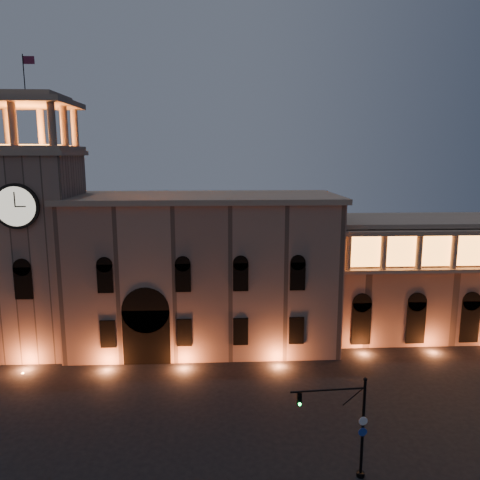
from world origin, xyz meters
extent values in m
plane|color=black|center=(0.00, 0.00, 0.00)|extent=(160.00, 160.00, 0.00)
cube|color=#886959|center=(-2.00, 22.00, 8.50)|extent=(30.00, 12.00, 17.00)
cube|color=gray|center=(-2.00, 22.00, 17.30)|extent=(30.80, 12.80, 0.60)
cube|color=black|center=(-8.00, 16.60, 3.00)|extent=(5.00, 1.40, 6.00)
cylinder|color=black|center=(-8.00, 16.60, 6.00)|extent=(5.00, 1.40, 5.00)
cube|color=orange|center=(-8.00, 16.40, 2.80)|extent=(4.20, 0.20, 5.00)
cube|color=#886959|center=(-20.50, 21.00, 11.00)|extent=(9.00, 9.00, 22.00)
cube|color=gray|center=(-20.50, 21.00, 22.25)|extent=(9.80, 9.80, 0.50)
cylinder|color=black|center=(-20.50, 16.32, 17.00)|extent=(4.60, 0.35, 4.60)
cylinder|color=beige|center=(-20.50, 16.18, 17.00)|extent=(4.00, 0.12, 4.00)
cube|color=gray|center=(-20.50, 21.00, 22.75)|extent=(9.40, 9.40, 0.50)
cube|color=orange|center=(-20.50, 21.00, 23.05)|extent=(6.80, 6.80, 0.15)
cylinder|color=gray|center=(-20.50, 17.20, 25.10)|extent=(0.76, 0.76, 4.20)
cylinder|color=gray|center=(-16.70, 17.20, 25.10)|extent=(0.76, 0.76, 4.20)
cylinder|color=gray|center=(-24.30, 24.80, 25.10)|extent=(0.76, 0.76, 4.20)
cylinder|color=gray|center=(-20.50, 24.80, 25.10)|extent=(0.76, 0.76, 4.20)
cylinder|color=gray|center=(-16.70, 24.80, 25.10)|extent=(0.76, 0.76, 4.20)
cylinder|color=gray|center=(-16.70, 21.00, 25.10)|extent=(0.76, 0.76, 4.20)
cube|color=gray|center=(-20.50, 21.00, 27.50)|extent=(9.80, 9.80, 0.60)
cube|color=gray|center=(-20.50, 21.00, 28.10)|extent=(7.50, 7.50, 0.60)
cylinder|color=black|center=(-20.50, 21.00, 30.40)|extent=(0.10, 0.10, 4.00)
plane|color=maroon|center=(-19.90, 21.00, 31.80)|extent=(1.20, 0.00, 1.20)
cube|color=#836454|center=(32.00, 24.00, 7.00)|extent=(40.00, 10.00, 14.00)
cylinder|color=gray|center=(14.00, 18.50, 11.50)|extent=(0.70, 0.70, 4.00)
cylinder|color=gray|center=(18.00, 18.50, 11.50)|extent=(0.70, 0.70, 4.00)
cylinder|color=gray|center=(22.00, 18.50, 11.50)|extent=(0.70, 0.70, 4.00)
cylinder|color=gray|center=(26.00, 18.50, 11.50)|extent=(0.70, 0.70, 4.00)
cylinder|color=black|center=(9.44, -2.64, 3.59)|extent=(0.20, 0.20, 7.17)
cylinder|color=black|center=(9.44, -2.64, 0.15)|extent=(0.57, 0.57, 0.31)
sphere|color=black|center=(9.44, -2.64, 7.27)|extent=(0.29, 0.29, 0.29)
cylinder|color=black|center=(6.88, -2.81, 6.66)|extent=(5.12, 0.48, 0.12)
cube|color=black|center=(4.94, -2.95, 6.15)|extent=(0.33, 0.31, 0.87)
cylinder|color=#0CE53F|center=(4.95, -3.11, 5.86)|extent=(0.19, 0.09, 0.18)
cylinder|color=silver|center=(9.40, -2.78, 4.30)|extent=(0.62, 0.08, 0.61)
cylinder|color=navy|center=(9.40, -2.78, 3.48)|extent=(0.62, 0.08, 0.61)
camera|label=1|loc=(-0.37, -31.29, 22.10)|focal=35.00mm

